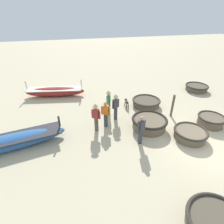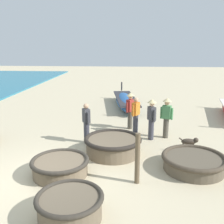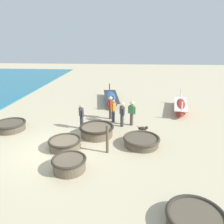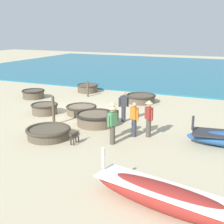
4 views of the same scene
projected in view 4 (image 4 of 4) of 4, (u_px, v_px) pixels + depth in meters
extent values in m
plane|color=#C6B793|center=(80.00, 112.00, 18.00)|extent=(80.00, 80.00, 0.00)
cube|color=teal|center=(205.00, 71.00, 34.43)|extent=(28.00, 52.00, 0.10)
cylinder|color=brown|center=(88.00, 89.00, 23.46)|extent=(1.49, 1.49, 0.53)
torus|color=#42382B|center=(88.00, 85.00, 23.39)|extent=(1.61, 1.61, 0.12)
cylinder|color=brown|center=(49.00, 134.00, 13.71)|extent=(1.82, 1.82, 0.40)
torus|color=#42382B|center=(48.00, 129.00, 13.65)|extent=(1.97, 1.97, 0.15)
cylinder|color=brown|center=(81.00, 110.00, 17.46)|extent=(1.59, 1.59, 0.44)
torus|color=#332D26|center=(81.00, 107.00, 17.40)|extent=(1.72, 1.72, 0.13)
cylinder|color=brown|center=(33.00, 94.00, 21.45)|extent=(1.44, 1.44, 0.52)
torus|color=#28231E|center=(33.00, 91.00, 21.38)|extent=(1.55, 1.55, 0.11)
cylinder|color=brown|center=(141.00, 99.00, 20.21)|extent=(1.78, 1.78, 0.46)
torus|color=#332D26|center=(141.00, 96.00, 20.15)|extent=(1.92, 1.92, 0.14)
cylinder|color=brown|center=(96.00, 120.00, 15.53)|extent=(1.86, 1.86, 0.55)
torus|color=#28231E|center=(96.00, 114.00, 15.46)|extent=(2.01, 2.01, 0.15)
cylinder|color=brown|center=(45.00, 109.00, 17.57)|extent=(1.41, 1.41, 0.52)
torus|color=#332D26|center=(44.00, 105.00, 17.50)|extent=(1.52, 1.52, 0.11)
cylinder|color=#2D2D33|center=(193.00, 123.00, 12.89)|extent=(0.10, 0.10, 0.59)
ellipsoid|color=maroon|center=(166.00, 198.00, 8.25)|extent=(1.79, 4.59, 0.72)
cube|color=silver|center=(166.00, 190.00, 8.19)|extent=(1.76, 4.24, 0.06)
cylinder|color=silver|center=(103.00, 158.00, 9.25)|extent=(0.10, 0.10, 0.64)
cylinder|color=#383842|center=(124.00, 114.00, 16.05)|extent=(0.22, 0.22, 0.82)
cube|color=#3D3D42|center=(124.00, 101.00, 15.87)|extent=(0.36, 0.40, 0.54)
sphere|color=tan|center=(124.00, 94.00, 15.77)|extent=(0.20, 0.20, 0.20)
cylinder|color=#3D3D42|center=(119.00, 102.00, 15.87)|extent=(0.09, 0.09, 0.48)
cylinder|color=#3D3D42|center=(128.00, 102.00, 15.90)|extent=(0.09, 0.09, 0.48)
cylinder|color=#383842|center=(134.00, 128.00, 13.85)|extent=(0.22, 0.22, 0.82)
cube|color=orange|center=(134.00, 113.00, 13.67)|extent=(0.37, 0.40, 0.54)
sphere|color=tan|center=(135.00, 105.00, 13.57)|extent=(0.20, 0.20, 0.20)
cylinder|color=orange|center=(137.00, 115.00, 13.51)|extent=(0.09, 0.09, 0.48)
cylinder|color=orange|center=(131.00, 113.00, 13.86)|extent=(0.09, 0.09, 0.48)
cylinder|color=#4C473D|center=(112.00, 135.00, 12.96)|extent=(0.22, 0.22, 0.82)
cube|color=#4C8E56|center=(112.00, 119.00, 12.78)|extent=(0.40, 0.33, 0.54)
sphere|color=tan|center=(112.00, 110.00, 12.68)|extent=(0.20, 0.20, 0.20)
cylinder|color=#4C8E56|center=(109.00, 121.00, 12.65)|extent=(0.09, 0.09, 0.48)
cylinder|color=#4C8E56|center=(116.00, 119.00, 12.94)|extent=(0.09, 0.09, 0.48)
cone|color=#D1BC84|center=(112.00, 107.00, 12.65)|extent=(0.36, 0.36, 0.14)
cylinder|color=#4C473D|center=(148.00, 128.00, 13.83)|extent=(0.22, 0.22, 0.82)
cube|color=maroon|center=(149.00, 113.00, 13.65)|extent=(0.38, 0.40, 0.54)
sphere|color=#DBB28E|center=(149.00, 105.00, 13.55)|extent=(0.20, 0.20, 0.20)
cylinder|color=maroon|center=(152.00, 115.00, 13.47)|extent=(0.09, 0.09, 0.48)
cylinder|color=maroon|center=(146.00, 113.00, 13.85)|extent=(0.09, 0.09, 0.48)
cone|color=#D1BC84|center=(149.00, 102.00, 13.51)|extent=(0.36, 0.36, 0.14)
cylinder|color=#383842|center=(113.00, 129.00, 13.62)|extent=(0.22, 0.22, 0.82)
cube|color=#3D3D42|center=(113.00, 115.00, 13.44)|extent=(0.34, 0.40, 0.54)
sphere|color=#DBB28E|center=(113.00, 106.00, 13.34)|extent=(0.20, 0.20, 0.20)
cylinder|color=#3D3D42|center=(118.00, 116.00, 13.45)|extent=(0.09, 0.09, 0.48)
cylinder|color=#3D3D42|center=(107.00, 116.00, 13.45)|extent=(0.09, 0.09, 0.48)
cone|color=#D1BC84|center=(113.00, 103.00, 13.30)|extent=(0.36, 0.36, 0.14)
ellipsoid|color=#3D3328|center=(74.00, 135.00, 12.99)|extent=(0.53, 0.23, 0.22)
sphere|color=#3D3328|center=(71.00, 135.00, 12.76)|extent=(0.18, 0.18, 0.18)
cylinder|color=#3D3328|center=(78.00, 132.00, 13.19)|extent=(0.20, 0.05, 0.16)
cylinder|color=#3D3328|center=(74.00, 142.00, 12.87)|extent=(0.06, 0.06, 0.28)
cylinder|color=#3D3328|center=(71.00, 142.00, 12.93)|extent=(0.06, 0.06, 0.28)
cylinder|color=#3D3328|center=(78.00, 139.00, 13.18)|extent=(0.06, 0.06, 0.28)
cylinder|color=#3D3328|center=(76.00, 139.00, 13.24)|extent=(0.06, 0.06, 0.28)
cylinder|color=brown|center=(88.00, 89.00, 21.85)|extent=(0.14, 0.14, 1.08)
cylinder|color=brown|center=(53.00, 111.00, 15.47)|extent=(0.14, 0.14, 1.45)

